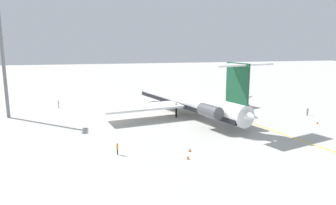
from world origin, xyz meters
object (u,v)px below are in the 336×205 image
ground_crew_near_nose (58,103)px  safety_cone_tail (188,157)px  ground_crew_near_tail (117,148)px  light_mast (2,51)px  safety_cone_wingtip (190,150)px  ground_crew_portside (308,111)px  safety_cone_nose (317,123)px  main_jetliner (189,101)px

ground_crew_near_nose → safety_cone_tail: bearing=119.5°
ground_crew_near_tail → light_mast: 37.25m
safety_cone_wingtip → safety_cone_tail: (-2.86, 1.13, 0.00)m
safety_cone_tail → light_mast: size_ratio=0.02×
ground_crew_near_nose → light_mast: 17.94m
ground_crew_near_tail → safety_cone_wingtip: (-1.03, -10.45, -0.80)m
safety_cone_tail → safety_cone_wingtip: bearing=-21.5°
ground_crew_near_tail → ground_crew_portside: bearing=-5.2°
ground_crew_near_nose → safety_cone_wingtip: ground_crew_near_nose is taller
safety_cone_tail → light_mast: (31.72, 30.45, 13.71)m
ground_crew_near_nose → ground_crew_portside: (-21.15, -54.13, 0.03)m
safety_cone_nose → safety_cone_tail: same height
safety_cone_wingtip → safety_cone_tail: bearing=158.5°
safety_cone_tail → light_mast: light_mast is taller
safety_cone_wingtip → ground_crew_near_tail: bearing=84.4°
ground_crew_near_tail → safety_cone_wingtip: bearing=-30.5°
main_jetliner → light_mast: light_mast is taller
main_jetliner → safety_cone_nose: bearing=-136.0°
main_jetliner → safety_cone_tail: main_jetliner is taller
ground_crew_near_nose → ground_crew_near_tail: (-36.20, -11.87, -0.02)m
ground_crew_near_nose → light_mast: size_ratio=0.07×
safety_cone_tail → safety_cone_nose: bearing=-67.9°
ground_crew_near_tail → ground_crew_portside: (15.05, -42.26, 0.05)m
ground_crew_portside → safety_cone_wingtip: size_ratio=3.23×
ground_crew_near_nose → ground_crew_near_tail: ground_crew_near_nose is taller
safety_cone_nose → safety_cone_tail: size_ratio=1.00×
main_jetliner → safety_cone_nose: size_ratio=75.46×
ground_crew_near_nose → safety_cone_tail: ground_crew_near_nose is taller
main_jetliner → light_mast: (6.93, 37.98, 10.61)m
main_jetliner → light_mast: size_ratio=1.62×
ground_crew_near_nose → ground_crew_portside: size_ratio=0.97×
ground_crew_near_nose → safety_cone_wingtip: (-37.23, -22.32, -0.82)m
safety_cone_tail → light_mast: bearing=43.8°
main_jetliner → light_mast: 40.04m
main_jetliner → safety_cone_nose: main_jetliner is taller
main_jetliner → safety_cone_tail: bearing=146.0°
main_jetliner → safety_cone_wingtip: bearing=146.6°
main_jetliner → ground_crew_portside: (-5.85, -25.41, -2.25)m
main_jetliner → ground_crew_near_nose: bearing=44.8°
safety_cone_tail → main_jetliner: bearing=-16.9°
safety_cone_wingtip → ground_crew_portside: bearing=-63.2°
ground_crew_near_tail → safety_cone_tail: bearing=-47.5°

